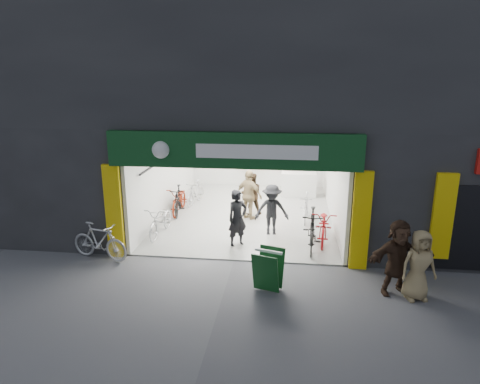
% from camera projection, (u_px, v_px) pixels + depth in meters
% --- Properties ---
extents(ground, '(60.00, 60.00, 0.00)m').
position_uv_depth(ground, '(234.00, 261.00, 11.56)').
color(ground, '#56565B').
rests_on(ground, ground).
extents(building, '(17.00, 10.27, 8.00)m').
position_uv_depth(building, '(278.00, 90.00, 15.06)').
color(building, '#232326').
rests_on(building, ground).
extents(bike_left_front, '(0.75, 1.88, 0.97)m').
position_uv_depth(bike_left_front, '(161.00, 221.00, 13.26)').
color(bike_left_front, '#A8A8AC').
rests_on(bike_left_front, ground).
extents(bike_left_midfront, '(0.71, 1.74, 1.02)m').
position_uv_depth(bike_left_midfront, '(178.00, 200.00, 15.26)').
color(bike_left_midfront, black).
rests_on(bike_left_midfront, ground).
extents(bike_left_midback, '(0.71, 1.90, 0.99)m').
position_uv_depth(bike_left_midback, '(179.00, 200.00, 15.42)').
color(bike_left_midback, maroon).
rests_on(bike_left_midback, ground).
extents(bike_left_back, '(0.75, 1.60, 0.93)m').
position_uv_depth(bike_left_back, '(195.00, 193.00, 16.40)').
color(bike_left_back, '#ABACB0').
rests_on(bike_left_back, ground).
extents(bike_right_front, '(0.67, 1.98, 1.17)m').
position_uv_depth(bike_right_front, '(312.00, 230.00, 12.20)').
color(bike_right_front, black).
rests_on(bike_right_front, ground).
extents(bike_right_mid, '(0.87, 2.03, 1.04)m').
position_uv_depth(bike_right_mid, '(324.00, 225.00, 12.76)').
color(bike_right_mid, maroon).
rests_on(bike_right_mid, ground).
extents(bike_right_back, '(0.58, 1.63, 0.96)m').
position_uv_depth(bike_right_back, '(306.00, 208.00, 14.56)').
color(bike_right_back, '#BAB9BE').
rests_on(bike_right_back, ground).
extents(parked_bike, '(1.81, 0.93, 1.04)m').
position_uv_depth(parked_bike, '(99.00, 241.00, 11.54)').
color(parked_bike, silver).
rests_on(parked_bike, ground).
extents(customer_a, '(0.74, 0.71, 1.70)m').
position_uv_depth(customer_a, '(237.00, 218.00, 12.34)').
color(customer_a, black).
rests_on(customer_a, ground).
extents(customer_b, '(0.84, 0.70, 1.53)m').
position_uv_depth(customer_b, '(251.00, 194.00, 15.13)').
color(customer_b, '#362718').
rests_on(customer_b, ground).
extents(customer_c, '(1.12, 0.72, 1.63)m').
position_uv_depth(customer_c, '(272.00, 210.00, 13.19)').
color(customer_c, black).
rests_on(customer_c, ground).
extents(customer_d, '(1.11, 0.89, 1.76)m').
position_uv_depth(customer_d, '(249.00, 195.00, 14.55)').
color(customer_d, '#998159').
rests_on(customer_d, ground).
extents(pedestrian_near, '(0.89, 0.67, 1.62)m').
position_uv_depth(pedestrian_near, '(419.00, 265.00, 9.44)').
color(pedestrian_near, '#8D7952').
rests_on(pedestrian_near, ground).
extents(pedestrian_far, '(1.72, 1.08, 1.77)m').
position_uv_depth(pedestrian_far, '(398.00, 257.00, 9.67)').
color(pedestrian_far, '#312016').
rests_on(pedestrian_far, ground).
extents(sandwich_board, '(0.78, 0.79, 0.96)m').
position_uv_depth(sandwich_board, '(268.00, 269.00, 9.90)').
color(sandwich_board, '#0F3F18').
rests_on(sandwich_board, ground).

